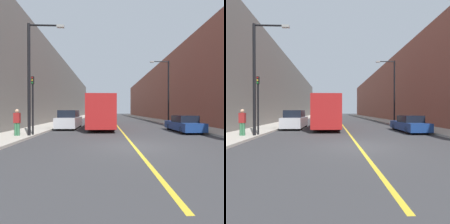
% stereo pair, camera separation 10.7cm
% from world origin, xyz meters
% --- Properties ---
extents(ground_plane, '(200.00, 200.00, 0.00)m').
position_xyz_m(ground_plane, '(0.00, 0.00, 0.00)').
color(ground_plane, '#38383A').
extents(sidewalk_left, '(3.11, 72.00, 0.15)m').
position_xyz_m(sidewalk_left, '(-8.00, 30.00, 0.07)').
color(sidewalk_left, '#B2AA9E').
rests_on(sidewalk_left, ground).
extents(sidewalk_right, '(3.11, 72.00, 0.15)m').
position_xyz_m(sidewalk_right, '(8.00, 30.00, 0.07)').
color(sidewalk_right, '#B2AA9E').
rests_on(sidewalk_right, ground).
extents(building_row_left, '(4.00, 72.00, 11.83)m').
position_xyz_m(building_row_left, '(-11.56, 30.00, 5.92)').
color(building_row_left, '#66605B').
rests_on(building_row_left, ground).
extents(building_row_right, '(4.00, 72.00, 11.59)m').
position_xyz_m(building_row_right, '(11.56, 30.00, 5.79)').
color(building_row_right, brown).
rests_on(building_row_right, ground).
extents(road_center_line, '(0.16, 72.00, 0.01)m').
position_xyz_m(road_center_line, '(0.00, 30.00, 0.00)').
color(road_center_line, gold).
rests_on(road_center_line, ground).
extents(bus, '(2.54, 12.94, 3.26)m').
position_xyz_m(bus, '(-1.83, 11.37, 1.76)').
color(bus, '#AD1E1E').
rests_on(bus, ground).
extents(parked_suv_left, '(1.94, 4.98, 1.90)m').
position_xyz_m(parked_suv_left, '(-5.18, 9.27, 0.88)').
color(parked_suv_left, silver).
rests_on(parked_suv_left, ground).
extents(car_right_near, '(1.77, 4.53, 1.45)m').
position_xyz_m(car_right_near, '(5.38, 5.98, 0.66)').
color(car_right_near, navy).
rests_on(car_right_near, ground).
extents(street_lamp_left, '(2.51, 0.24, 7.70)m').
position_xyz_m(street_lamp_left, '(-6.54, 3.27, 4.52)').
color(street_lamp_left, black).
rests_on(street_lamp_left, sidewalk_left).
extents(street_lamp_right, '(2.51, 0.24, 8.17)m').
position_xyz_m(street_lamp_right, '(6.55, 13.36, 4.76)').
color(street_lamp_right, black).
rests_on(street_lamp_right, sidewalk_right).
extents(traffic_light, '(0.16, 0.18, 4.14)m').
position_xyz_m(traffic_light, '(-6.65, 3.65, 2.41)').
color(traffic_light, black).
rests_on(traffic_light, sidewalk_left).
extents(pedestrian, '(0.40, 0.25, 1.81)m').
position_xyz_m(pedestrian, '(-7.52, 3.17, 1.09)').
color(pedestrian, '#336B47').
rests_on(pedestrian, sidewalk_left).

